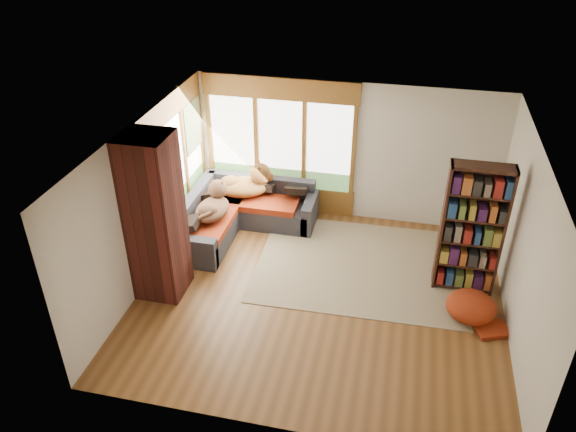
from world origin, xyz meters
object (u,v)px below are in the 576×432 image
at_px(sectional_sofa, 231,210).
at_px(dog_brindle, 213,201).
at_px(pouf, 471,306).
at_px(brick_chimney, 155,218).
at_px(bookshelf, 472,230).
at_px(area_rug, 361,265).
at_px(dog_tan, 246,180).

bearing_deg(sectional_sofa, dog_brindle, -98.36).
xyz_separation_m(sectional_sofa, pouf, (4.19, -1.69, -0.10)).
distance_m(brick_chimney, bookshelf, 4.67).
bearing_deg(area_rug, pouf, -28.30).
bearing_deg(sectional_sofa, brick_chimney, -97.45).
height_order(area_rug, pouf, pouf).
relative_size(bookshelf, dog_brindle, 2.37).
bearing_deg(brick_chimney, sectional_sofa, 77.71).
bearing_deg(dog_brindle, dog_tan, -21.89).
bearing_deg(dog_tan, brick_chimney, -120.00).
relative_size(bookshelf, pouf, 2.94).
xyz_separation_m(brick_chimney, area_rug, (2.94, 1.27, -1.29)).
xyz_separation_m(bookshelf, dog_brindle, (-4.22, 0.46, -0.29)).
height_order(brick_chimney, dog_brindle, brick_chimney).
height_order(sectional_sofa, bookshelf, bookshelf).
height_order(brick_chimney, dog_tan, brick_chimney).
height_order(brick_chimney, area_rug, brick_chimney).
relative_size(pouf, dog_tan, 0.66).
bearing_deg(area_rug, dog_tan, 154.94).
relative_size(sectional_sofa, pouf, 3.05).
distance_m(area_rug, dog_brindle, 2.74).
distance_m(area_rug, dog_tan, 2.62).
relative_size(bookshelf, dog_tan, 1.94).
height_order(sectional_sofa, pouf, sectional_sofa).
distance_m(area_rug, pouf, 1.94).
height_order(area_rug, dog_brindle, dog_brindle).
distance_m(sectional_sofa, pouf, 4.52).
bearing_deg(pouf, sectional_sofa, 158.02).
bearing_deg(dog_brindle, bookshelf, -93.87).
height_order(pouf, dog_brindle, dog_brindle).
xyz_separation_m(brick_chimney, sectional_sofa, (0.45, 2.05, -1.00)).
xyz_separation_m(dog_tan, dog_brindle, (-0.36, -0.79, -0.04)).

